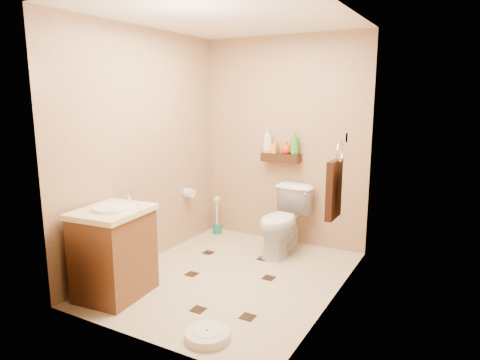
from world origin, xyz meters
The scene contains 18 objects.
ground centered at (0.00, 0.00, 0.00)m, with size 2.50×2.50×0.00m, color beige.
wall_back centered at (0.00, 1.25, 1.20)m, with size 2.00×0.04×2.40m, color tan.
wall_front centered at (0.00, -1.25, 1.20)m, with size 2.00×0.04×2.40m, color tan.
wall_left centered at (-1.00, 0.00, 1.20)m, with size 0.04×2.50×2.40m, color tan.
wall_right centered at (1.00, 0.00, 1.20)m, with size 0.04×2.50×2.40m, color tan.
ceiling centered at (0.00, 0.00, 2.40)m, with size 2.00×2.50×0.02m, color white.
wall_shelf centered at (0.00, 1.17, 1.02)m, with size 0.46×0.14×0.10m, color #3C2110.
floor_accents centered at (0.02, -0.04, 0.00)m, with size 1.16×1.37×0.01m.
toilet centered at (0.18, 0.83, 0.37)m, with size 0.42×0.73×0.74m, color white.
vanity centered at (-0.70, -0.81, 0.40)m, with size 0.59×0.69×0.91m.
bathroom_scale centered at (0.39, -1.01, 0.03)m, with size 0.33×0.33×0.07m.
toilet_brush centered at (-0.82, 1.07, 0.17)m, with size 0.11×0.11×0.49m.
towel_ring centered at (0.91, 0.25, 0.95)m, with size 0.12×0.30×0.76m.
toilet_paper centered at (-0.94, 0.65, 0.60)m, with size 0.12×0.11×0.12m.
bottle_a centered at (-0.17, 1.17, 1.21)m, with size 0.11×0.11×0.28m, color silver.
bottle_b centered at (-0.09, 1.17, 1.15)m, with size 0.07×0.07×0.16m, color orange.
bottle_c centered at (0.07, 1.17, 1.14)m, with size 0.11×0.11×0.15m, color red.
bottle_d centered at (0.17, 1.17, 1.20)m, with size 0.10×0.10×0.25m, color #378D2F.
Camera 1 is at (1.96, -3.36, 1.74)m, focal length 32.00 mm.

